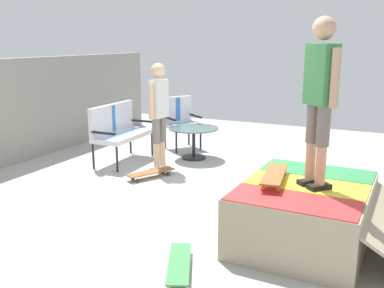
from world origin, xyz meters
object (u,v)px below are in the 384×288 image
object	(u,v)px
patio_chair_near_house	(180,118)
skateboard_by_bench	(151,173)
patio_bench	(118,127)
skateboard_spare	(179,264)
person_skater	(320,91)
patio_table	(194,137)
skate_ramp	(308,213)
person_watching	(159,108)
skateboard_on_ramp	(274,175)

from	to	relation	value
patio_chair_near_house	skateboard_by_bench	world-z (taller)	patio_chair_near_house
patio_bench	skateboard_spare	xyz separation A→B (m)	(-2.98, -2.75, -0.53)
patio_bench	person_skater	xyz separation A→B (m)	(-1.86, -3.74, 1.02)
patio_table	skateboard_by_bench	size ratio (longest dim) A/B	1.12
skate_ramp	patio_bench	distance (m)	4.12
person_watching	skateboard_by_bench	bearing A→B (deg)	-167.02
patio_bench	person_watching	xyz separation A→B (m)	(-0.12, -0.90, 0.42)
patio_bench	skateboard_spare	size ratio (longest dim) A/B	1.56
person_watching	skateboard_on_ramp	xyz separation A→B (m)	(-1.79, -2.43, -0.30)
patio_chair_near_house	person_watching	xyz separation A→B (m)	(-1.50, -0.39, 0.42)
patio_chair_near_house	skateboard_on_ramp	xyz separation A→B (m)	(-3.28, -2.82, 0.12)
patio_bench	skateboard_spare	distance (m)	4.09
skate_ramp	skateboard_on_ramp	bearing A→B (deg)	105.23
patio_chair_near_house	patio_table	size ratio (longest dim) A/B	1.13
patio_bench	patio_chair_near_house	world-z (taller)	same
skate_ramp	patio_bench	xyz separation A→B (m)	(1.81, 3.69, 0.29)
patio_bench	patio_table	bearing A→B (deg)	-55.58
person_skater	skateboard_spare	size ratio (longest dim) A/B	2.08
skate_ramp	skateboard_on_ramp	distance (m)	0.55
patio_bench	skateboard_spare	world-z (taller)	patio_bench
skate_ramp	person_watching	size ratio (longest dim) A/B	1.23
person_skater	skateboard_by_bench	world-z (taller)	person_skater
person_watching	skateboard_spare	size ratio (longest dim) A/B	2.17
skate_ramp	person_skater	world-z (taller)	person_skater
person_skater	skateboard_spare	xyz separation A→B (m)	(-1.11, 0.99, -1.55)
patio_bench	patio_chair_near_house	size ratio (longest dim) A/B	1.24
skate_ramp	skateboard_spare	bearing A→B (deg)	141.31
skateboard_by_bench	skateboard_on_ramp	xyz separation A→B (m)	(-1.31, -2.32, 0.65)
skateboard_spare	skateboard_on_ramp	size ratio (longest dim) A/B	0.99
patio_table	skateboard_on_ramp	xyz separation A→B (m)	(-2.67, -2.22, 0.33)
patio_bench	patio_chair_near_house	xyz separation A→B (m)	(1.38, -0.51, -0.00)
patio_table	skateboard_by_bench	world-z (taller)	patio_table
patio_bench	skateboard_by_bench	size ratio (longest dim) A/B	1.58
patio_table	person_skater	xyz separation A→B (m)	(-2.63, -2.63, 1.23)
skate_ramp	patio_chair_near_house	xyz separation A→B (m)	(3.19, 3.17, 0.29)
patio_bench	skateboard_on_ramp	world-z (taller)	patio_bench
skateboard_by_bench	skateboard_spare	distance (m)	2.95
skate_ramp	skateboard_spare	size ratio (longest dim) A/B	2.67
skateboard_on_ramp	skateboard_spare	bearing A→B (deg)	151.48
person_skater	skateboard_on_ramp	world-z (taller)	person_skater
patio_chair_near_house	person_skater	world-z (taller)	person_skater
person_skater	skateboard_by_bench	bearing A→B (deg)	65.06
skateboard_on_ramp	person_skater	bearing A→B (deg)	-84.40
skateboard_by_bench	skateboard_spare	bearing A→B (deg)	-143.83
patio_chair_near_house	skateboard_spare	world-z (taller)	patio_chair_near_house
skateboard_spare	person_skater	bearing A→B (deg)	-41.67
patio_table	skateboard_by_bench	distance (m)	1.40
patio_bench	person_skater	size ratio (longest dim) A/B	0.75
skateboard_by_bench	patio_table	bearing A→B (deg)	-4.21
skate_ramp	skateboard_on_ramp	xyz separation A→B (m)	(-0.10, 0.35, 0.41)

